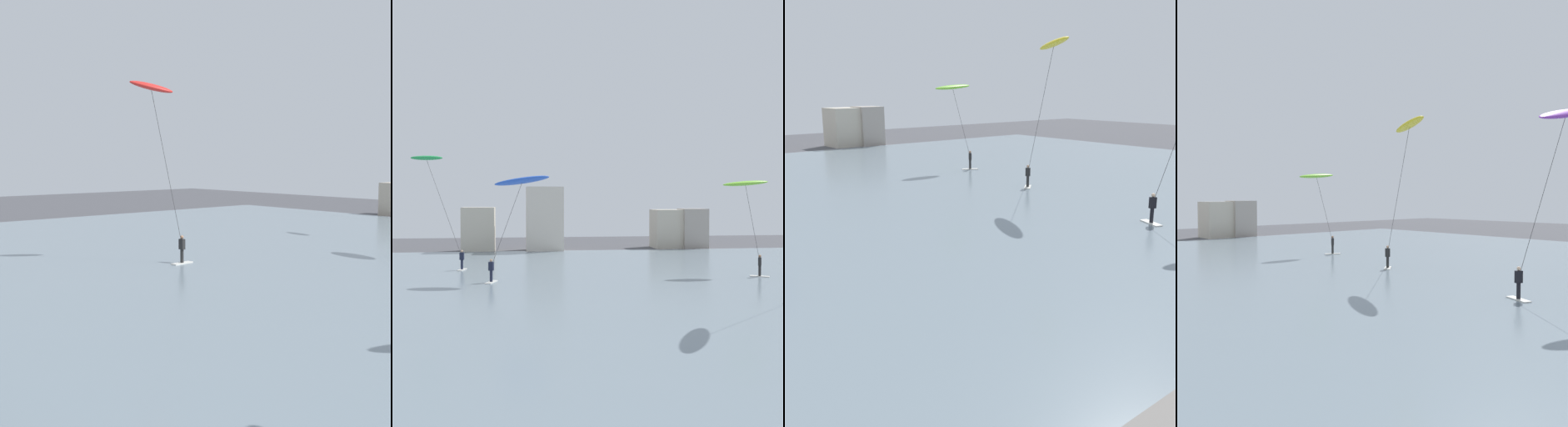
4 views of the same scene
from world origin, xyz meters
The scene contains 3 objects.
water_bay centered at (0.00, 31.29, 0.05)m, with size 84.00×52.00×0.10m, color slate.
kitesurfer_yellow centered at (12.10, 23.50, 9.24)m, with size 2.91×5.47×10.28m.
kitesurfer_lime centered at (14.74, 37.29, 6.71)m, with size 3.74×3.25×7.38m.
Camera 3 is at (-13.52, 0.19, 7.23)m, focal length 43.52 mm.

